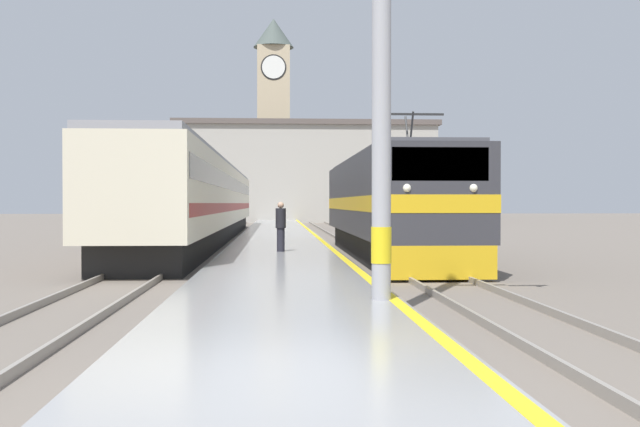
# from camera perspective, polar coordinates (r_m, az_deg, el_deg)

# --- Properties ---
(ground_plane) EXTENTS (200.00, 200.00, 0.00)m
(ground_plane) POSITION_cam_1_polar(r_m,az_deg,el_deg) (37.08, -3.15, -2.16)
(ground_plane) COLOR #70665B
(platform) EXTENTS (3.91, 140.00, 0.32)m
(platform) POSITION_cam_1_polar(r_m,az_deg,el_deg) (32.08, -3.11, -2.34)
(platform) COLOR #999999
(platform) RESTS_ON ground
(rail_track_near) EXTENTS (2.84, 140.00, 0.16)m
(rail_track_near) POSITION_cam_1_polar(r_m,az_deg,el_deg) (32.32, 3.55, -2.54)
(rail_track_near) COLOR #70665B
(rail_track_near) RESTS_ON ground
(rail_track_far) EXTENTS (2.83, 140.00, 0.16)m
(rail_track_far) POSITION_cam_1_polar(r_m,az_deg,el_deg) (32.28, -9.69, -2.56)
(rail_track_far) COLOR #70665B
(rail_track_far) RESTS_ON ground
(locomotive_train) EXTENTS (2.92, 16.78, 4.54)m
(locomotive_train) POSITION_cam_1_polar(r_m,az_deg,el_deg) (26.07, 5.20, 0.61)
(locomotive_train) COLOR black
(locomotive_train) RESTS_ON ground
(passenger_train) EXTENTS (2.92, 40.72, 3.87)m
(passenger_train) POSITION_cam_1_polar(r_m,az_deg,el_deg) (38.38, -8.68, 1.05)
(passenger_train) COLOR black
(passenger_train) RESTS_ON ground
(catenary_mast) EXTENTS (2.47, 0.34, 8.24)m
(catenary_mast) POSITION_cam_1_polar(r_m,az_deg,el_deg) (12.60, 4.95, 11.94)
(catenary_mast) COLOR #9E9EA3
(catenary_mast) RESTS_ON platform
(person_on_platform) EXTENTS (0.34, 0.34, 1.63)m
(person_on_platform) POSITION_cam_1_polar(r_m,az_deg,el_deg) (24.62, -3.01, -0.92)
(person_on_platform) COLOR #23232D
(person_on_platform) RESTS_ON platform
(clock_tower) EXTENTS (4.59, 4.59, 23.05)m
(clock_tower) POSITION_cam_1_polar(r_m,az_deg,el_deg) (86.61, -3.55, 7.66)
(clock_tower) COLOR tan
(clock_tower) RESTS_ON ground
(station_building) EXTENTS (25.89, 9.47, 9.96)m
(station_building) POSITION_cam_1_polar(r_m,az_deg,el_deg) (75.88, -1.12, 3.12)
(station_building) COLOR #A8A399
(station_building) RESTS_ON ground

